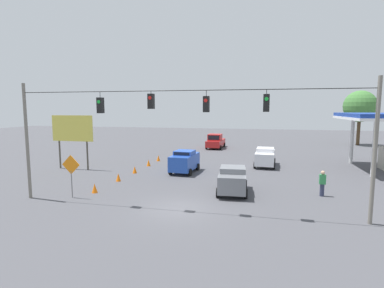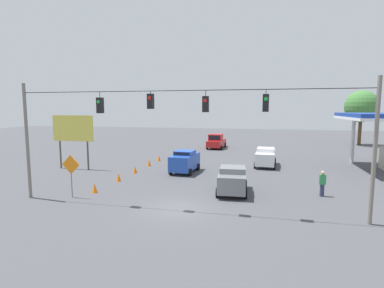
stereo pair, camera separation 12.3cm
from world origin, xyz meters
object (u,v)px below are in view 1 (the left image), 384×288
object	(u,v)px
sedan_grey_crossing_near	(232,179)
pickup_truck_red_withflow_deep	(216,142)
work_zone_sign	(71,168)
traffic_cone_third	(135,170)
traffic_cone_fifth	(158,158)
sedan_blue_withflow_mid	(185,161)
tree_horizon_left	(360,107)
traffic_cone_fourth	(149,163)
pedestrian	(322,183)
overhead_signal_span	(178,128)
traffic_cone_second	(118,177)
traffic_cone_nearest	(95,188)
sedan_white_oncoming_far	(265,157)
roadside_billboard	(72,131)

from	to	relation	value
sedan_grey_crossing_near	pickup_truck_red_withflow_deep	size ratio (longest dim) A/B	0.75
work_zone_sign	traffic_cone_third	bearing A→B (deg)	-97.13
traffic_cone_fifth	sedan_blue_withflow_mid	bearing A→B (deg)	130.20
traffic_cone_fifth	work_zone_sign	distance (m)	14.47
traffic_cone_third	tree_horizon_left	world-z (taller)	tree_horizon_left
traffic_cone_fourth	pedestrian	bearing A→B (deg)	154.10
overhead_signal_span	traffic_cone_third	bearing A→B (deg)	-52.87
pedestrian	tree_horizon_left	size ratio (longest dim) A/B	0.20
traffic_cone_third	pedestrian	size ratio (longest dim) A/B	0.37
overhead_signal_span	tree_horizon_left	size ratio (longest dim) A/B	2.36
traffic_cone_second	traffic_cone_fifth	distance (m)	9.57
traffic_cone_nearest	traffic_cone_third	bearing A→B (deg)	-91.28
sedan_white_oncoming_far	sedan_blue_withflow_mid	distance (m)	8.65
roadside_billboard	work_zone_sign	distance (m)	10.17
traffic_cone_third	work_zone_sign	world-z (taller)	work_zone_sign
traffic_cone_fourth	pedestrian	size ratio (longest dim) A/B	0.37
pickup_truck_red_withflow_deep	traffic_cone_fourth	size ratio (longest dim) A/B	8.26
traffic_cone_fifth	traffic_cone_third	bearing A→B (deg)	89.82
overhead_signal_span	pickup_truck_red_withflow_deep	world-z (taller)	overhead_signal_span
traffic_cone_second	work_zone_sign	world-z (taller)	work_zone_sign
roadside_billboard	tree_horizon_left	size ratio (longest dim) A/B	0.60
sedan_grey_crossing_near	sedan_blue_withflow_mid	world-z (taller)	sedan_blue_withflow_mid
overhead_signal_span	traffic_cone_third	size ratio (longest dim) A/B	31.69
overhead_signal_span	traffic_cone_fourth	size ratio (longest dim) A/B	31.69
sedan_white_oncoming_far	traffic_cone_second	bearing A→B (deg)	38.21
pickup_truck_red_withflow_deep	traffic_cone_fourth	world-z (taller)	pickup_truck_red_withflow_deep
traffic_cone_fourth	sedan_blue_withflow_mid	bearing A→B (deg)	153.78
traffic_cone_fifth	work_zone_sign	size ratio (longest dim) A/B	0.23
roadside_billboard	work_zone_sign	size ratio (longest dim) A/B	1.83
sedan_blue_withflow_mid	work_zone_sign	distance (m)	10.70
sedan_white_oncoming_far	pickup_truck_red_withflow_deep	size ratio (longest dim) A/B	0.86
pickup_truck_red_withflow_deep	work_zone_sign	size ratio (longest dim) A/B	1.87
sedan_blue_withflow_mid	pickup_truck_red_withflow_deep	bearing A→B (deg)	-91.11
traffic_cone_third	traffic_cone_fifth	distance (m)	6.46
overhead_signal_span	traffic_cone_second	world-z (taller)	overhead_signal_span
roadside_billboard	pedestrian	world-z (taller)	roadside_billboard
sedan_grey_crossing_near	pedestrian	size ratio (longest dim) A/B	2.31
pickup_truck_red_withflow_deep	pedestrian	distance (m)	24.87
traffic_cone_nearest	work_zone_sign	bearing A→B (deg)	57.95
sedan_blue_withflow_mid	work_zone_sign	bearing A→B (deg)	60.04
sedan_grey_crossing_near	traffic_cone_fourth	xyz separation A→B (m)	(9.22, -7.90, -0.64)
sedan_grey_crossing_near	roadside_billboard	xyz separation A→B (m)	(15.75, -4.89, 2.74)
traffic_cone_third	roadside_billboard	world-z (taller)	roadside_billboard
traffic_cone_nearest	overhead_signal_span	bearing A→B (deg)	163.05
traffic_cone_nearest	tree_horizon_left	world-z (taller)	tree_horizon_left
traffic_cone_third	roadside_billboard	bearing A→B (deg)	-4.18
traffic_cone_fourth	overhead_signal_span	bearing A→B (deg)	118.27
overhead_signal_span	roadside_billboard	size ratio (longest dim) A/B	3.93
traffic_cone_nearest	pickup_truck_red_withflow_deep	bearing A→B (deg)	-100.81
pickup_truck_red_withflow_deep	traffic_cone_nearest	size ratio (longest dim) A/B	8.26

